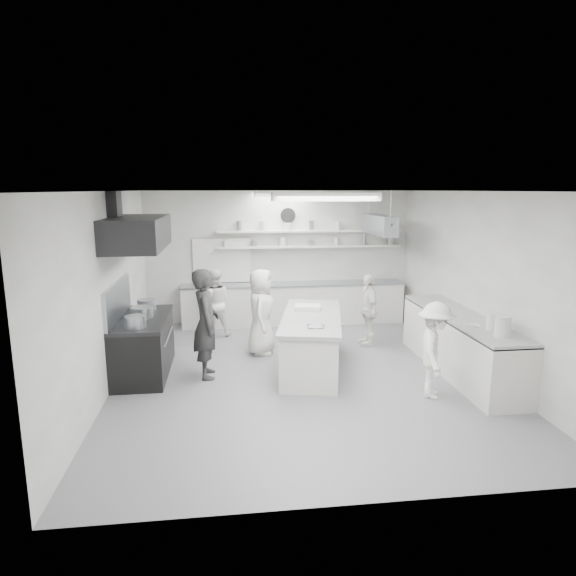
{
  "coord_description": "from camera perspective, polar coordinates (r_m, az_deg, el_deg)",
  "views": [
    {
      "loc": [
        -1.2,
        -7.71,
        3.03
      ],
      "look_at": [
        -0.15,
        0.6,
        1.35
      ],
      "focal_mm": 30.88,
      "sensor_mm": 36.0,
      "label": 1
    }
  ],
  "objects": [
    {
      "name": "wall_clock",
      "position": [
        11.27,
        -0.02,
        8.36
      ],
      "size": [
        0.32,
        0.05,
        0.32
      ],
      "primitive_type": "cylinder",
      "rotation": [
        1.57,
        0.0,
        0.0
      ],
      "color": "white",
      "rests_on": "wall_back"
    },
    {
      "name": "cook_back",
      "position": [
        10.4,
        -8.5,
        -1.71
      ],
      "size": [
        0.74,
        0.6,
        1.42
      ],
      "primitive_type": "imported",
      "rotation": [
        0.0,
        0.0,
        -3.04
      ],
      "color": "white",
      "rests_on": "floor"
    },
    {
      "name": "ceiling",
      "position": [
        7.8,
        1.71,
        11.16
      ],
      "size": [
        6.0,
        7.0,
        0.02
      ],
      "primitive_type": "cube",
      "color": "silver",
      "rests_on": "wall_back"
    },
    {
      "name": "light_fixture_rear",
      "position": [
        9.59,
        0.03,
        10.77
      ],
      "size": [
        1.3,
        0.25,
        0.1
      ],
      "primitive_type": "cube",
      "color": "silver",
      "rests_on": "ceiling"
    },
    {
      "name": "floor",
      "position": [
        8.37,
        1.58,
        -9.98
      ],
      "size": [
        6.0,
        7.0,
        0.02
      ],
      "primitive_type": "cube",
      "color": "slate",
      "rests_on": "ground"
    },
    {
      "name": "bowl_island_a",
      "position": [
        7.73,
        3.21,
        -4.59
      ],
      "size": [
        0.31,
        0.31,
        0.07
      ],
      "primitive_type": "imported",
      "rotation": [
        0.0,
        0.0,
        -0.13
      ],
      "color": "#999EA6",
      "rests_on": "prep_island"
    },
    {
      "name": "cook_stove",
      "position": [
        8.12,
        -9.42,
        -4.07
      ],
      "size": [
        0.47,
        0.68,
        1.79
      ],
      "primitive_type": "imported",
      "rotation": [
        0.0,
        0.0,
        1.64
      ],
      "color": "#2C2C2C",
      "rests_on": "floor"
    },
    {
      "name": "cook_right",
      "position": [
        7.61,
        16.56,
        -6.87
      ],
      "size": [
        0.83,
        1.06,
        1.43
      ],
      "primitive_type": "imported",
      "rotation": [
        0.0,
        0.0,
        1.2
      ],
      "color": "white",
      "rests_on": "floor"
    },
    {
      "name": "wall_right",
      "position": [
        8.91,
        21.08,
        0.66
      ],
      "size": [
        0.04,
        7.0,
        3.0
      ],
      "primitive_type": "cube",
      "color": "silver",
      "rests_on": "floor"
    },
    {
      "name": "right_counter",
      "position": [
        8.82,
        19.2,
        -6.21
      ],
      "size": [
        0.74,
        3.3,
        0.94
      ],
      "primitive_type": "cube",
      "color": "silver",
      "rests_on": "floor"
    },
    {
      "name": "stove_pot",
      "position": [
        8.49,
        -16.46,
        -2.84
      ],
      "size": [
        0.37,
        0.37,
        0.22
      ],
      "primitive_type": "cylinder",
      "color": "#999EA6",
      "rests_on": "stove"
    },
    {
      "name": "bowl_island_b",
      "position": [
        9.05,
        0.8,
        -2.26
      ],
      "size": [
        0.23,
        0.23,
        0.06
      ],
      "primitive_type": "imported",
      "rotation": [
        0.0,
        0.0,
        0.32
      ],
      "color": "silver",
      "rests_on": "prep_island"
    },
    {
      "name": "prep_island",
      "position": [
        8.54,
        2.7,
        -6.37
      ],
      "size": [
        1.36,
        2.52,
        0.88
      ],
      "primitive_type": "cube",
      "rotation": [
        0.0,
        0.0,
        -0.21
      ],
      "color": "silver",
      "rests_on": "floor"
    },
    {
      "name": "light_fixture_front",
      "position": [
        6.03,
        4.37,
        10.43
      ],
      "size": [
        1.3,
        0.25,
        0.1
      ],
      "primitive_type": "cube",
      "color": "silver",
      "rests_on": "ceiling"
    },
    {
      "name": "wall_back",
      "position": [
        11.38,
        -1.05,
        3.58
      ],
      "size": [
        6.0,
        0.04,
        3.0
      ],
      "primitive_type": "cube",
      "color": "silver",
      "rests_on": "floor"
    },
    {
      "name": "stove",
      "position": [
        8.63,
        -16.27,
        -6.56
      ],
      "size": [
        0.8,
        1.8,
        0.9
      ],
      "primitive_type": "cube",
      "color": "black",
      "rests_on": "floor"
    },
    {
      "name": "cook_island_left",
      "position": [
        9.19,
        -3.13,
        -2.75
      ],
      "size": [
        0.64,
        0.86,
        1.6
      ],
      "primitive_type": "imported",
      "rotation": [
        0.0,
        0.0,
        1.39
      ],
      "color": "white",
      "rests_on": "floor"
    },
    {
      "name": "pot_rack",
      "position": [
        10.63,
        10.46,
        7.19
      ],
      "size": [
        0.3,
        1.6,
        0.4
      ],
      "primitive_type": "cube",
      "color": "#999EA6",
      "rests_on": "ceiling"
    },
    {
      "name": "pass_through_window",
      "position": [
        11.3,
        -7.61,
        3.17
      ],
      "size": [
        1.3,
        0.04,
        1.0
      ],
      "primitive_type": "cube",
      "color": "black",
      "rests_on": "wall_back"
    },
    {
      "name": "shelf_upper",
      "position": [
        11.28,
        2.58,
        6.57
      ],
      "size": [
        4.2,
        0.26,
        0.04
      ],
      "primitive_type": "cube",
      "color": "silver",
      "rests_on": "wall_back"
    },
    {
      "name": "bowl_right",
      "position": [
        8.1,
        20.5,
        -4.19
      ],
      "size": [
        0.24,
        0.24,
        0.05
      ],
      "primitive_type": "imported",
      "rotation": [
        0.0,
        0.0,
        -0.15
      ],
      "color": "silver",
      "rests_on": "right_counter"
    },
    {
      "name": "wall_front",
      "position": [
        4.64,
        8.31,
        -8.07
      ],
      "size": [
        6.0,
        0.04,
        3.0
      ],
      "primitive_type": "cube",
      "color": "silver",
      "rests_on": "floor"
    },
    {
      "name": "wall_left",
      "position": [
        8.07,
        -19.92,
        -0.31
      ],
      "size": [
        0.04,
        7.0,
        3.0
      ],
      "primitive_type": "cube",
      "color": "silver",
      "rests_on": "floor"
    },
    {
      "name": "exhaust_hood",
      "position": [
        8.26,
        -17.0,
        6.1
      ],
      "size": [
        0.85,
        2.0,
        0.5
      ],
      "primitive_type": "cube",
      "color": "black",
      "rests_on": "wall_left"
    },
    {
      "name": "shelf_lower",
      "position": [
        11.31,
        2.56,
        4.8
      ],
      "size": [
        4.2,
        0.26,
        0.04
      ],
      "primitive_type": "cube",
      "color": "silver",
      "rests_on": "wall_back"
    },
    {
      "name": "back_counter",
      "position": [
        11.31,
        0.65,
        -1.83
      ],
      "size": [
        5.0,
        0.6,
        0.92
      ],
      "primitive_type": "cube",
      "color": "silver",
      "rests_on": "floor"
    },
    {
      "name": "cook_island_right",
      "position": [
        9.82,
        9.24,
        -2.5
      ],
      "size": [
        0.37,
        0.84,
        1.42
      ],
      "primitive_type": "imported",
      "rotation": [
        0.0,
        0.0,
        -1.59
      ],
      "color": "white",
      "rests_on": "floor"
    }
  ]
}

